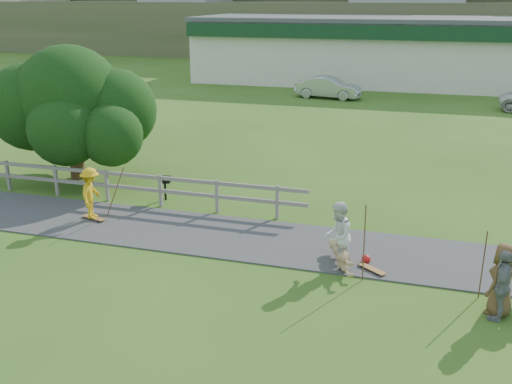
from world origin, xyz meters
TOP-DOWN VIEW (x-y plane):
  - ground at (0.00, 0.00)m, footprint 260.00×260.00m
  - path at (0.00, 1.50)m, footprint 34.00×3.00m
  - fence at (-4.62, 3.30)m, footprint 15.05×0.10m
  - strip_mall at (4.00, 34.94)m, footprint 32.50×10.75m
  - skater_rider at (-3.49, 1.54)m, footprint 0.81×1.15m
  - skater_fallen at (4.43, 0.52)m, footprint 1.73×1.01m
  - spectator_a at (4.32, 0.41)m, footprint 0.68×0.87m
  - spectator_b at (8.06, -1.05)m, footprint 0.56×1.01m
  - spectator_c at (8.09, -0.86)m, footprint 0.91×0.98m
  - car_silver at (-0.20, 26.05)m, footprint 4.59×2.09m
  - tree at (-6.43, 5.26)m, footprint 6.26×6.26m
  - bbq at (-2.14, 3.94)m, footprint 0.43×0.36m
  - longboard_rider at (-3.49, 1.54)m, footprint 0.88×0.44m
  - longboard_fallen at (5.23, 0.42)m, footprint 0.76×0.62m
  - helmet at (5.03, 0.87)m, footprint 0.24×0.24m
  - pole_rider at (-2.89, 1.94)m, footprint 0.03×0.03m
  - pole_spec_left at (5.03, -0.10)m, footprint 0.03×0.03m
  - pole_spec_right at (7.75, -0.20)m, footprint 0.03×0.03m

SIDE VIEW (x-z plane):
  - ground at x=0.00m, z-range 0.00..0.00m
  - path at x=0.00m, z-range 0.00..0.04m
  - longboard_fallen at x=5.23m, z-range 0.00..0.09m
  - longboard_rider at x=-3.49m, z-range 0.00..0.10m
  - helmet at x=5.03m, z-range 0.00..0.24m
  - skater_fallen at x=4.43m, z-range 0.00..0.62m
  - bbq at x=-2.14m, z-range 0.00..0.83m
  - fence at x=-4.62m, z-range 0.17..1.27m
  - car_silver at x=-0.20m, z-range 0.00..1.46m
  - skater_rider at x=-3.49m, z-range 0.00..1.61m
  - spectator_b at x=8.06m, z-range 0.00..1.62m
  - spectator_c at x=8.09m, z-range 0.00..1.68m
  - pole_spec_right at x=7.75m, z-range 0.00..1.68m
  - spectator_a at x=4.32m, z-range 0.00..1.79m
  - pole_rider at x=-2.89m, z-range 0.00..1.87m
  - pole_spec_left at x=5.03m, z-range 0.00..1.99m
  - tree at x=-6.43m, z-range 0.00..4.16m
  - strip_mall at x=4.00m, z-range 0.03..5.13m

